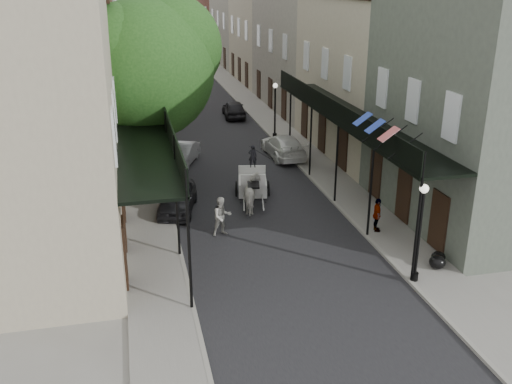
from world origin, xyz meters
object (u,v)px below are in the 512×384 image
lamppost_right_far (275,110)px  lamppost_right_near (419,232)px  car_right_far (234,109)px  horse (254,194)px  car_left_far (151,100)px  tree_near (152,63)px  lamppost_left (166,176)px  car_right_near (283,146)px  carriage (252,171)px  car_left_mid (182,154)px  car_left_near (177,198)px  pedestrian_sidewalk_left (127,162)px  pedestrian_sidewalk_right (377,215)px  pedestrian_walking (222,216)px  tree_far (141,45)px

lamppost_right_far → lamppost_right_near: bearing=-90.0°
lamppost_right_near → car_right_far: bearing=93.2°
horse → car_left_far: horse is taller
tree_near → lamppost_left: (0.10, -4.18, -4.44)m
car_left_far → car_right_near: bearing=-54.1°
horse → carriage: (0.50, 2.54, 0.25)m
tree_near → car_left_mid: bearing=67.3°
car_left_near → lamppost_right_far: bearing=69.2°
car_left_near → tree_near: bearing=113.4°
pedestrian_sidewalk_left → pedestrian_sidewalk_right: size_ratio=1.04×
lamppost_left → horse: 4.20m
lamppost_right_near → pedestrian_walking: bearing=137.3°
pedestrian_sidewalk_right → lamppost_right_near: bearing=-170.5°
lamppost_right_near → pedestrian_sidewalk_left: (-9.90, 14.12, -1.15)m
lamppost_right_far → horse: bearing=-109.2°
tree_near → car_right_far: tree_near is taller
tree_near → car_right_near: tree_near is taller
pedestrian_sidewalk_right → tree_far: bearing=37.0°
pedestrian_sidewalk_right → lamppost_right_far: bearing=16.7°
lamppost_right_far → horse: 12.77m
car_left_far → tree_near: bearing=-80.7°
lamppost_right_far → pedestrian_walking: lamppost_right_far is taller
horse → car_right_far: horse is taller
horse → carriage: carriage is taller
car_left_near → pedestrian_sidewalk_right: bearing=-15.2°
carriage → pedestrian_sidewalk_left: size_ratio=1.78×
car_left_mid → pedestrian_sidewalk_left: bearing=-128.2°
carriage → car_right_near: 6.33m
car_left_near → lamppost_left: bearing=-110.3°
tree_near → car_left_far: tree_near is taller
carriage → car_right_far: bearing=93.7°
car_left_mid → car_right_near: car_right_near is taller
lamppost_right_near → car_right_far: 27.02m
horse → car_left_near: size_ratio=0.51×
pedestrian_sidewalk_right → car_left_near: pedestrian_sidewalk_right is taller
car_left_mid → car_right_far: bearing=86.0°
tree_near → car_left_mid: tree_near is taller
tree_near → horse: tree_near is taller
tree_near → lamppost_right_near: bearing=-55.7°
tree_near → lamppost_right_far: size_ratio=2.60×
tree_far → pedestrian_sidewalk_right: 24.10m
tree_far → horse: tree_far is taller
lamppost_right_near → carriage: 11.20m
tree_far → car_left_far: size_ratio=1.62×
tree_far → pedestrian_sidewalk_right: bearing=-68.2°
lamppost_left → car_left_mid: lamppost_left is taller
lamppost_right_near → car_left_far: size_ratio=0.70×
pedestrian_sidewalk_left → car_right_near: size_ratio=0.33×
lamppost_right_far → pedestrian_sidewalk_right: lamppost_right_far is taller
lamppost_right_near → lamppost_right_far: bearing=90.0°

